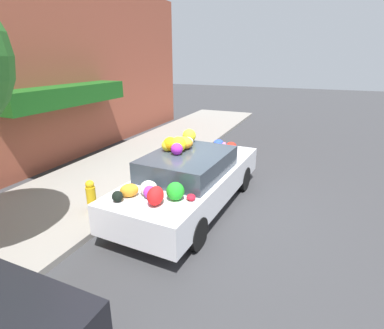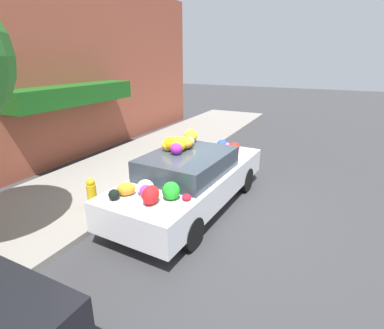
{
  "view_description": "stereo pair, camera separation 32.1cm",
  "coord_description": "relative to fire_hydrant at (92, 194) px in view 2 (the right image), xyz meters",
  "views": [
    {
      "loc": [
        -5.67,
        -2.55,
        3.23
      ],
      "look_at": [
        0.0,
        -0.13,
        1.02
      ],
      "focal_mm": 28.0,
      "sensor_mm": 36.0,
      "label": 1
    },
    {
      "loc": [
        -5.53,
        -2.84,
        3.23
      ],
      "look_at": [
        0.0,
        -0.13,
        1.02
      ],
      "focal_mm": 28.0,
      "sensor_mm": 36.0,
      "label": 2
    }
  ],
  "objects": [
    {
      "name": "ground_plane",
      "position": [
        1.23,
        -1.67,
        -0.47
      ],
      "size": [
        60.0,
        60.0,
        0.0
      ],
      "primitive_type": "plane",
      "color": "#38383A"
    },
    {
      "name": "sidewalk_curb",
      "position": [
        1.23,
        1.03,
        -0.41
      ],
      "size": [
        24.0,
        3.2,
        0.12
      ],
      "color": "gray",
      "rests_on": "ground"
    },
    {
      "name": "building_facade",
      "position": [
        1.3,
        3.25,
        2.37
      ],
      "size": [
        18.0,
        1.2,
        5.77
      ],
      "color": "#9E4C38",
      "rests_on": "ground"
    },
    {
      "name": "fire_hydrant",
      "position": [
        0.0,
        0.0,
        0.0
      ],
      "size": [
        0.2,
        0.2,
        0.7
      ],
      "color": "gold",
      "rests_on": "sidewalk_curb"
    },
    {
      "name": "art_car",
      "position": [
        1.18,
        -1.79,
        0.26
      ],
      "size": [
        4.62,
        1.96,
        1.65
      ],
      "rotation": [
        0.0,
        0.0,
        -0.06
      ],
      "color": "silver",
      "rests_on": "ground"
    }
  ]
}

